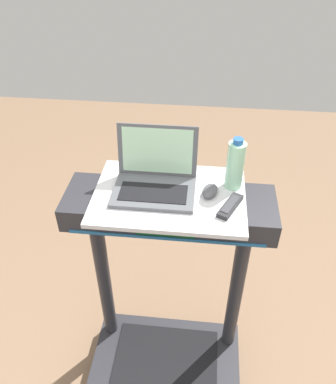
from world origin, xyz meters
TOP-DOWN VIEW (x-y plane):
  - desk_board at (0.00, 0.70)m, footprint 0.63×0.44m
  - laptop at (-0.06, 0.74)m, footprint 0.34×0.27m
  - computer_mouse at (0.17, 0.72)m, footprint 0.09×0.11m
  - water_bottle at (0.26, 0.78)m, footprint 0.07×0.07m
  - tv_remote at (0.25, 0.64)m, footprint 0.11×0.16m

SIDE VIEW (x-z plane):
  - desk_board at x=0.00m, z-range 1.17..1.19m
  - tv_remote at x=0.25m, z-range 1.19..1.21m
  - computer_mouse at x=0.17m, z-range 1.19..1.23m
  - laptop at x=-0.06m, z-range 1.12..1.36m
  - water_bottle at x=0.26m, z-range 1.18..1.42m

